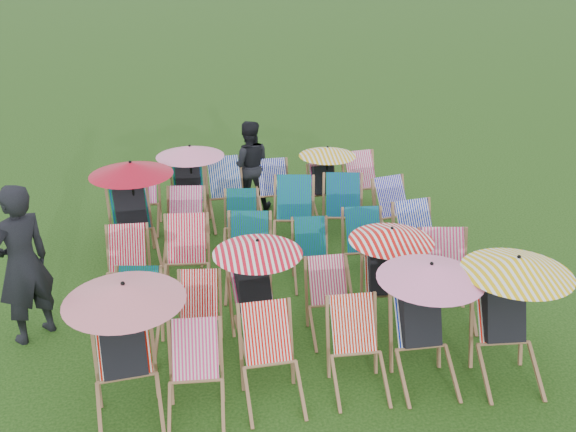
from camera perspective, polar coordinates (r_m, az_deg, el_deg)
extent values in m
plane|color=black|center=(8.84, -0.62, -6.38)|extent=(100.00, 100.00, 0.00)
cube|color=red|center=(6.76, -14.44, -10.84)|extent=(0.55, 0.43, 0.61)
cube|color=black|center=(6.72, -14.42, -11.10)|extent=(0.47, 0.48, 0.64)
sphere|color=tan|center=(6.63, -14.75, -8.17)|extent=(0.23, 0.23, 0.23)
cylinder|color=black|center=(6.53, -14.09, -9.20)|extent=(0.03, 0.03, 0.75)
cone|color=#D86E7C|center=(6.35, -14.39, -6.59)|extent=(1.18, 1.18, 0.18)
cube|color=#ED2F79|center=(6.65, -8.26, -11.65)|extent=(0.49, 0.37, 0.55)
cube|color=red|center=(6.78, -1.91, -10.31)|extent=(0.49, 0.37, 0.57)
cube|color=red|center=(6.99, 5.82, -9.50)|extent=(0.48, 0.36, 0.56)
cube|color=#06198B|center=(7.16, 11.45, -8.73)|extent=(0.50, 0.37, 0.58)
cube|color=black|center=(7.12, 11.58, -8.94)|extent=(0.42, 0.43, 0.61)
sphere|color=tan|center=(7.04, 11.51, -6.31)|extent=(0.21, 0.21, 0.21)
cylinder|color=black|center=(6.97, 12.35, -7.19)|extent=(0.03, 0.03, 0.71)
cone|color=pink|center=(6.81, 12.59, -4.84)|extent=(1.12, 1.12, 0.17)
cube|color=red|center=(7.44, 18.36, -8.02)|extent=(0.54, 0.42, 0.60)
cube|color=black|center=(7.40, 18.51, -8.24)|extent=(0.46, 0.47, 0.63)
sphere|color=tan|center=(7.32, 18.53, -5.60)|extent=(0.22, 0.22, 0.22)
cylinder|color=black|center=(7.25, 19.38, -6.49)|extent=(0.03, 0.03, 0.74)
cone|color=#E7B80C|center=(7.09, 19.75, -4.12)|extent=(1.16, 1.16, 0.18)
cube|color=#096323|center=(7.70, -13.22, -6.67)|extent=(0.52, 0.42, 0.55)
cube|color=#C40706|center=(7.64, -7.90, -6.88)|extent=(0.47, 0.37, 0.51)
cube|color=#E42D74|center=(7.67, -3.25, -6.27)|extent=(0.51, 0.41, 0.54)
cube|color=black|center=(7.63, -3.15, -6.44)|extent=(0.44, 0.45, 0.57)
sphere|color=tan|center=(7.57, -3.41, -4.15)|extent=(0.20, 0.20, 0.20)
cylinder|color=black|center=(7.49, -2.69, -4.85)|extent=(0.03, 0.03, 0.66)
cone|color=red|center=(7.35, -2.73, -2.77)|extent=(1.04, 1.04, 0.16)
cube|color=#CD2957|center=(7.83, 3.53, -5.69)|extent=(0.45, 0.34, 0.53)
cube|color=red|center=(8.09, 8.44, -4.89)|extent=(0.49, 0.39, 0.53)
cube|color=black|center=(8.05, 8.50, -5.05)|extent=(0.42, 0.43, 0.56)
sphere|color=tan|center=(7.99, 8.50, -2.88)|extent=(0.20, 0.20, 0.20)
cylinder|color=black|center=(7.91, 9.06, -3.59)|extent=(0.03, 0.03, 0.66)
cone|color=red|center=(7.78, 9.20, -1.63)|extent=(1.03, 1.03, 0.16)
cube|color=#E92E6A|center=(8.36, 13.65, -3.44)|extent=(0.60, 0.48, 0.64)
cube|color=red|center=(8.77, -14.10, -2.76)|extent=(0.49, 0.37, 0.56)
cube|color=red|center=(8.76, -9.01, -2.00)|extent=(0.54, 0.43, 0.60)
cube|color=#0A6D26|center=(8.75, -3.45, -1.77)|extent=(0.57, 0.46, 0.60)
cube|color=#09632D|center=(8.94, 1.99, -1.89)|extent=(0.46, 0.36, 0.51)
cube|color=#0B7442|center=(9.04, 6.69, -1.22)|extent=(0.51, 0.39, 0.58)
cube|color=#0718A1|center=(9.27, 11.21, -0.66)|extent=(0.55, 0.44, 0.61)
cube|color=#0A7137|center=(9.85, -13.90, 0.75)|extent=(0.59, 0.47, 0.63)
cube|color=black|center=(9.80, -13.86, 0.63)|extent=(0.51, 0.52, 0.66)
sphere|color=tan|center=(9.78, -14.14, 2.73)|extent=(0.23, 0.23, 0.23)
cylinder|color=black|center=(9.66, -13.61, 2.17)|extent=(0.03, 0.03, 0.77)
cone|color=#AD091F|center=(9.54, -13.81, 4.13)|extent=(1.21, 1.21, 0.19)
cube|color=#D92B78|center=(9.79, -9.07, 0.73)|extent=(0.55, 0.44, 0.59)
cube|color=#096623|center=(9.81, -4.16, 0.69)|extent=(0.50, 0.40, 0.54)
cube|color=#0A6F45|center=(9.90, 0.55, 1.64)|extent=(0.60, 0.49, 0.63)
cube|color=#096236|center=(10.05, 4.91, 1.86)|extent=(0.59, 0.48, 0.63)
cube|color=#1208B0|center=(10.26, 9.18, 1.74)|extent=(0.55, 0.45, 0.57)
cube|color=#F330A3|center=(10.84, -12.94, 2.78)|extent=(0.53, 0.41, 0.59)
cube|color=#096323|center=(10.80, -8.86, 2.89)|extent=(0.48, 0.36, 0.57)
cube|color=black|center=(10.75, -8.85, 2.79)|extent=(0.40, 0.42, 0.60)
sphere|color=tan|center=(10.74, -8.98, 4.56)|extent=(0.21, 0.21, 0.21)
cylinder|color=black|center=(10.62, -8.61, 4.08)|extent=(0.03, 0.03, 0.70)
cone|color=pink|center=(10.52, -8.72, 5.73)|extent=(1.11, 1.11, 0.17)
cube|color=#072E94|center=(10.83, -5.64, 3.47)|extent=(0.56, 0.43, 0.63)
cube|color=#061190|center=(10.96, -1.37, 3.48)|extent=(0.49, 0.36, 0.57)
cube|color=#E02C7D|center=(11.11, 3.08, 3.32)|extent=(0.45, 0.35, 0.50)
cube|color=black|center=(11.07, 3.15, 3.24)|extent=(0.39, 0.40, 0.53)
sphere|color=tan|center=(11.05, 3.03, 4.75)|extent=(0.19, 0.19, 0.19)
cylinder|color=black|center=(10.98, 3.50, 4.35)|extent=(0.03, 0.03, 0.62)
cone|color=#E2A50B|center=(10.88, 3.54, 5.75)|extent=(0.97, 0.97, 0.15)
cube|color=#D32A6A|center=(11.27, 6.44, 4.10)|extent=(0.55, 0.43, 0.60)
imported|color=black|center=(7.97, -22.55, -3.99)|extent=(0.84, 0.82, 1.95)
imported|color=black|center=(11.10, -3.50, 4.52)|extent=(0.80, 0.64, 1.57)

